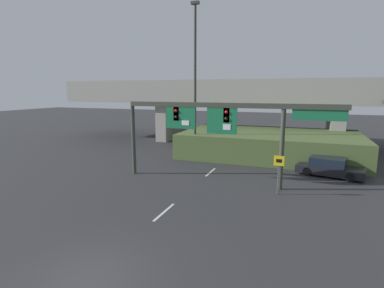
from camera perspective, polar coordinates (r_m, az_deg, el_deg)
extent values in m
plane|color=#2D2D30|center=(11.58, -19.03, -22.77)|extent=(160.00, 160.00, 0.00)
cube|color=silver|center=(15.92, -5.32, -12.76)|extent=(0.14, 2.40, 0.01)
cube|color=silver|center=(23.15, 3.56, -5.36)|extent=(0.14, 2.40, 0.01)
cube|color=silver|center=(30.85, 8.02, -1.50)|extent=(0.14, 2.40, 0.01)
cube|color=silver|center=(38.75, 10.67, 0.81)|extent=(0.14, 2.40, 0.01)
cylinder|color=#383D33|center=(22.64, -11.09, 1.11)|extent=(0.28, 0.28, 5.41)
cylinder|color=#383D33|center=(19.37, 16.75, -0.65)|extent=(0.28, 0.28, 5.41)
cube|color=#383D33|center=(19.60, 6.84, 7.33)|extent=(14.24, 0.32, 0.32)
cube|color=black|center=(20.78, -2.89, 5.79)|extent=(0.40, 0.28, 0.95)
sphere|color=red|center=(20.61, -3.08, 6.35)|extent=(0.22, 0.22, 0.22)
sphere|color=black|center=(20.64, -3.07, 5.17)|extent=(0.22, 0.22, 0.22)
cube|color=black|center=(19.65, 6.66, 5.49)|extent=(0.40, 0.28, 0.95)
sphere|color=red|center=(19.47, 6.55, 6.08)|extent=(0.22, 0.22, 0.22)
sphere|color=black|center=(19.50, 6.53, 4.82)|extent=(0.22, 0.22, 0.22)
cube|color=#196B42|center=(20.59, -2.20, 5.01)|extent=(2.16, 0.08, 1.49)
cube|color=white|center=(20.44, -1.27, 4.03)|extent=(0.54, 0.03, 0.33)
cube|color=#196B42|center=(19.67, 5.69, 4.40)|extent=(2.02, 0.08, 1.71)
cube|color=white|center=(19.57, 6.63, 3.22)|extent=(0.50, 0.03, 0.38)
cube|color=#196B42|center=(19.03, 23.09, 5.06)|extent=(3.04, 0.07, 0.64)
cylinder|color=#4C4C4C|center=(18.70, 16.12, -5.66)|extent=(0.08, 0.08, 2.44)
cube|color=yellow|center=(18.44, 16.24, -3.09)|extent=(0.60, 0.03, 0.60)
cube|color=black|center=(18.43, 16.24, -3.10)|extent=(0.33, 0.01, 0.21)
cylinder|color=#383D33|center=(27.00, 0.58, 11.22)|extent=(0.24, 0.24, 13.38)
cube|color=#333333|center=(27.96, 0.61, 25.31)|extent=(0.70, 0.36, 0.24)
cube|color=gray|center=(36.26, 10.39, 9.06)|extent=(45.57, 8.50, 1.72)
cube|color=gray|center=(32.29, 9.16, 11.31)|extent=(45.57, 0.40, 0.90)
cube|color=gray|center=(39.34, -3.81, 4.57)|extent=(1.40, 6.80, 4.73)
cube|color=gray|center=(36.02, 25.58, 3.08)|extent=(1.40, 6.80, 4.73)
cube|color=#4C6033|center=(29.67, 14.61, 0.02)|extent=(16.12, 9.63, 2.27)
cube|color=black|center=(24.23, 24.80, -4.53)|extent=(4.87, 2.81, 0.55)
cube|color=black|center=(24.12, 24.48, -3.10)|extent=(2.69, 2.15, 0.66)
cylinder|color=black|center=(24.92, 28.29, -4.70)|extent=(0.67, 0.35, 0.64)
cylinder|color=black|center=(23.33, 27.94, -5.63)|extent=(0.67, 0.35, 0.64)
cylinder|color=black|center=(25.27, 21.87, -4.02)|extent=(0.67, 0.35, 0.64)
cylinder|color=black|center=(23.70, 21.08, -4.88)|extent=(0.67, 0.35, 0.64)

